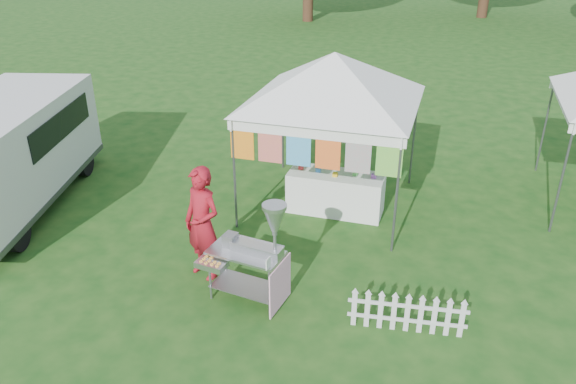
% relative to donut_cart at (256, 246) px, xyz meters
% --- Properties ---
extents(ground, '(120.00, 120.00, 0.00)m').
position_rel_donut_cart_xyz_m(ground, '(0.30, -0.08, -0.98)').
color(ground, '#144313').
rests_on(ground, ground).
extents(canopy_main, '(4.24, 4.24, 3.45)m').
position_rel_donut_cart_xyz_m(canopy_main, '(0.30, 3.42, 2.01)').
color(canopy_main, '#59595E').
rests_on(canopy_main, ground).
extents(donut_cart, '(1.28, 0.80, 1.67)m').
position_rel_donut_cart_xyz_m(donut_cart, '(0.00, 0.00, 0.00)').
color(donut_cart, gray).
rests_on(donut_cart, ground).
extents(vendor, '(0.79, 0.66, 1.84)m').
position_rel_donut_cart_xyz_m(vendor, '(-1.03, 0.45, -0.06)').
color(vendor, maroon).
rests_on(vendor, ground).
extents(cargo_van, '(3.11, 5.22, 2.03)m').
position_rel_donut_cart_xyz_m(cargo_van, '(-5.65, 1.59, 0.11)').
color(cargo_van, silver).
rests_on(cargo_van, ground).
extents(picket_fence, '(1.61, 0.22, 0.56)m').
position_rel_donut_cart_xyz_m(picket_fence, '(2.18, -0.01, -0.69)').
color(picket_fence, silver).
rests_on(picket_fence, ground).
extents(display_table, '(1.80, 0.70, 0.79)m').
position_rel_donut_cart_xyz_m(display_table, '(0.47, 3.13, -0.59)').
color(display_table, white).
rests_on(display_table, ground).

